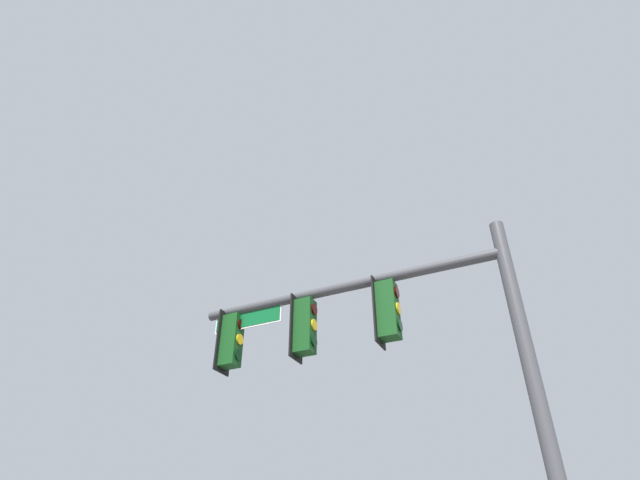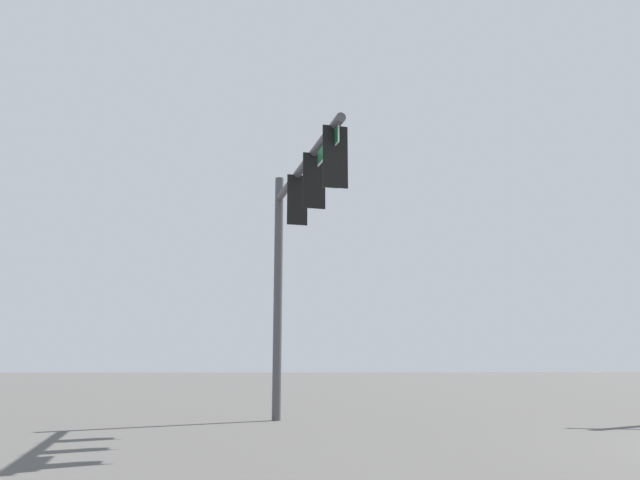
# 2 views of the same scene
# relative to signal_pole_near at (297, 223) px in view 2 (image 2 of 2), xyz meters

# --- Properties ---
(signal_pole_near) EXTENTS (6.21, 1.42, 6.82)m
(signal_pole_near) POSITION_rel_signal_pole_near_xyz_m (0.00, 0.00, 0.00)
(signal_pole_near) COLOR #47474C
(signal_pole_near) RESTS_ON ground_plane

